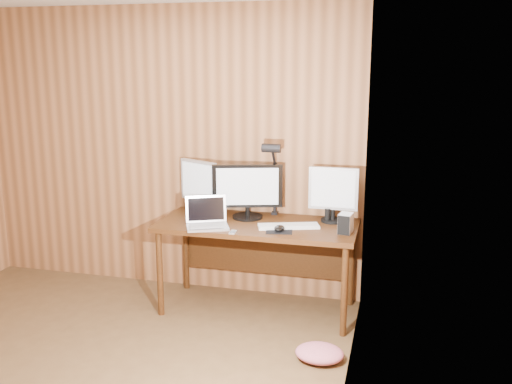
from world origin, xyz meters
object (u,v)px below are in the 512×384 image
at_px(monitor_left, 199,185).
at_px(speaker, 327,216).
at_px(phone, 233,232).
at_px(laptop, 207,219).
at_px(mouse, 279,228).
at_px(monitor_right, 333,193).
at_px(keyboard, 288,226).
at_px(monitor_center, 247,190).
at_px(hard_drive, 346,223).
at_px(desk, 260,235).
at_px(desk_lamp, 273,168).

height_order(monitor_left, speaker, monitor_left).
bearing_deg(phone, laptop, 152.11).
bearing_deg(phone, mouse, 19.24).
height_order(monitor_right, laptop, monitor_right).
distance_m(keyboard, phone, 0.46).
distance_m(monitor_right, keyboard, 0.46).
relative_size(monitor_center, phone, 6.20).
bearing_deg(hard_drive, desk, 175.22).
bearing_deg(monitor_right, desk_lamp, 177.58).
bearing_deg(laptop, hard_drive, -19.34).
relative_size(desk, mouse, 13.61).
bearing_deg(speaker, desk, -169.90).
distance_m(monitor_left, keyboard, 0.90).
relative_size(desk, laptop, 4.03).
xyz_separation_m(monitor_left, monitor_right, (1.15, 0.00, -0.00)).
relative_size(monitor_right, keyboard, 0.90).
xyz_separation_m(monitor_right, laptop, (-0.95, -0.38, -0.18)).
xyz_separation_m(keyboard, desk_lamp, (-0.19, 0.28, 0.40)).
xyz_separation_m(monitor_right, keyboard, (-0.32, -0.25, -0.23)).
distance_m(monitor_center, mouse, 0.50).
relative_size(mouse, phone, 1.29).
relative_size(desk, desk_lamp, 2.40).
xyz_separation_m(desk, hard_drive, (0.71, -0.16, 0.20)).
bearing_deg(hard_drive, monitor_left, 175.57).
bearing_deg(speaker, laptop, -159.05).
xyz_separation_m(desk, monitor_center, (-0.12, 0.06, 0.36)).
height_order(monitor_right, keyboard, monitor_right).
xyz_separation_m(monitor_right, desk_lamp, (-0.51, 0.03, 0.17)).
bearing_deg(monitor_left, phone, -21.20).
distance_m(mouse, speaker, 0.48).
bearing_deg(speaker, phone, -144.31).
xyz_separation_m(desk, speaker, (0.54, 0.10, 0.18)).
bearing_deg(laptop, speaker, -3.08).
relative_size(monitor_right, phone, 4.93).
xyz_separation_m(mouse, desk_lamp, (-0.14, 0.40, 0.39)).
xyz_separation_m(keyboard, hard_drive, (0.45, -0.04, 0.06)).
bearing_deg(monitor_center, speaker, -13.16).
relative_size(monitor_center, monitor_right, 1.26).
bearing_deg(speaker, hard_drive, -56.64).
height_order(monitor_left, mouse, monitor_left).
xyz_separation_m(monitor_right, hard_drive, (0.13, -0.29, -0.17)).
height_order(keyboard, mouse, mouse).
xyz_separation_m(monitor_center, hard_drive, (0.83, -0.22, -0.16)).
relative_size(keyboard, desk_lamp, 0.75).
height_order(mouse, phone, mouse).
bearing_deg(mouse, desk_lamp, 92.39).
xyz_separation_m(monitor_center, mouse, (0.34, -0.31, -0.21)).
height_order(desk, monitor_right, monitor_right).
height_order(desk, laptop, laptop).
relative_size(desk, monitor_right, 3.56).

